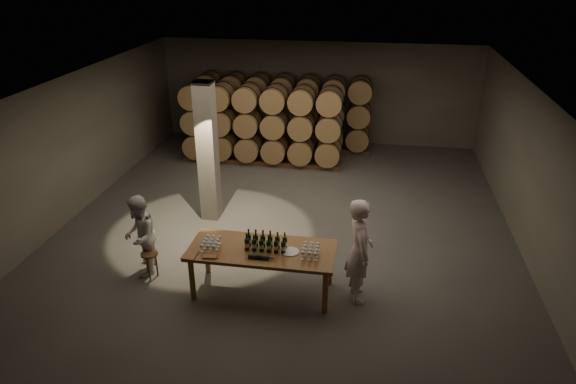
% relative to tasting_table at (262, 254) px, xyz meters
% --- Properties ---
extents(room, '(12.00, 12.00, 12.00)m').
position_rel_tasting_table_xyz_m(room, '(-1.80, 2.70, 0.80)').
color(room, '#555250').
rests_on(room, ground).
extents(tasting_table, '(2.60, 1.10, 0.90)m').
position_rel_tasting_table_xyz_m(tasting_table, '(0.00, 0.00, 0.00)').
color(tasting_table, brown).
rests_on(tasting_table, ground).
extents(barrel_stack_back, '(5.48, 0.95, 2.31)m').
position_rel_tasting_table_xyz_m(barrel_stack_back, '(-0.96, 7.70, 0.40)').
color(barrel_stack_back, brown).
rests_on(barrel_stack_back, ground).
extents(barrel_stack_front, '(4.70, 0.95, 2.31)m').
position_rel_tasting_table_xyz_m(barrel_stack_front, '(-1.35, 6.30, 0.40)').
color(barrel_stack_front, brown).
rests_on(barrel_stack_front, ground).
extents(bottle_cluster, '(0.73, 0.23, 0.34)m').
position_rel_tasting_table_xyz_m(bottle_cluster, '(0.07, -0.00, 0.22)').
color(bottle_cluster, black).
rests_on(bottle_cluster, tasting_table).
extents(lying_bottles, '(0.45, 0.08, 0.08)m').
position_rel_tasting_table_xyz_m(lying_bottles, '(0.02, -0.33, 0.14)').
color(lying_bottles, black).
rests_on(lying_bottles, tasting_table).
extents(glass_cluster_left, '(0.30, 0.41, 0.16)m').
position_rel_tasting_table_xyz_m(glass_cluster_left, '(-0.90, -0.10, 0.22)').
color(glass_cluster_left, silver).
rests_on(glass_cluster_left, tasting_table).
extents(glass_cluster_right, '(0.30, 0.41, 0.16)m').
position_rel_tasting_table_xyz_m(glass_cluster_right, '(0.87, -0.05, 0.22)').
color(glass_cluster_right, silver).
rests_on(glass_cluster_right, tasting_table).
extents(plate, '(0.31, 0.31, 0.02)m').
position_rel_tasting_table_xyz_m(plate, '(0.51, -0.02, 0.11)').
color(plate, white).
rests_on(plate, tasting_table).
extents(notebook_near, '(0.25, 0.21, 0.03)m').
position_rel_tasting_table_xyz_m(notebook_near, '(-0.83, -0.39, 0.12)').
color(notebook_near, '#965C36').
rests_on(notebook_near, tasting_table).
extents(notebook_corner, '(0.25, 0.30, 0.03)m').
position_rel_tasting_table_xyz_m(notebook_corner, '(-1.18, -0.43, 0.12)').
color(notebook_corner, '#965C36').
rests_on(notebook_corner, tasting_table).
extents(pen, '(0.15, 0.03, 0.01)m').
position_rel_tasting_table_xyz_m(pen, '(-0.73, -0.45, 0.11)').
color(pen, black).
rests_on(pen, tasting_table).
extents(stool, '(0.32, 0.32, 0.54)m').
position_rel_tasting_table_xyz_m(stool, '(-2.19, 0.09, -0.36)').
color(stool, brown).
rests_on(stool, ground).
extents(person_man, '(0.60, 0.79, 1.95)m').
position_rel_tasting_table_xyz_m(person_man, '(1.70, 0.11, 0.18)').
color(person_man, white).
rests_on(person_man, ground).
extents(person_woman, '(0.80, 0.92, 1.61)m').
position_rel_tasting_table_xyz_m(person_woman, '(-2.40, 0.22, 0.01)').
color(person_woman, silver).
rests_on(person_woman, ground).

